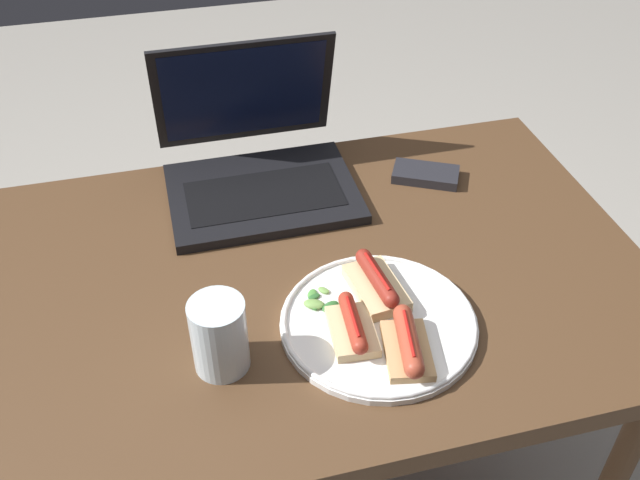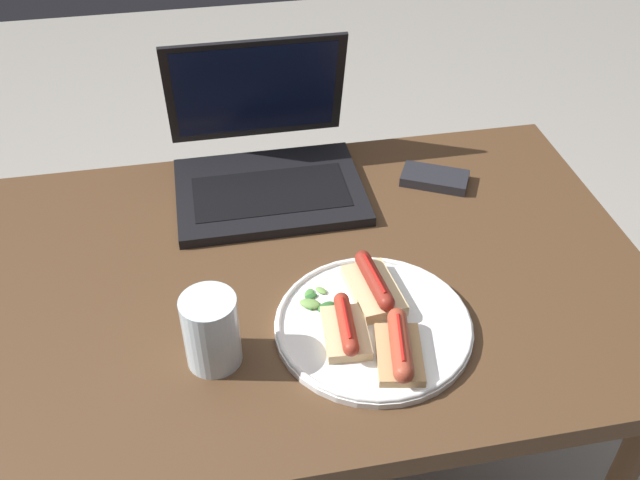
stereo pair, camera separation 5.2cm
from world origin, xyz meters
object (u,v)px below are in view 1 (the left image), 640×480
object	(u,v)px
plate	(379,322)
external_drive	(426,174)
laptop	(257,164)
drinking_glass	(219,336)

from	to	relation	value
plate	external_drive	bearing A→B (deg)	59.18
laptop	drinking_glass	xyz separation A→B (m)	(-0.13, -0.41, 0.01)
external_drive	drinking_glass	bearing A→B (deg)	-113.71
drinking_glass	plate	bearing A→B (deg)	3.38
drinking_glass	external_drive	size ratio (longest dim) A/B	0.82
laptop	plate	size ratio (longest dim) A/B	1.15
laptop	drinking_glass	size ratio (longest dim) A/B	2.96
drinking_glass	external_drive	distance (m)	0.55
drinking_glass	external_drive	world-z (taller)	drinking_glass
laptop	plate	world-z (taller)	laptop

